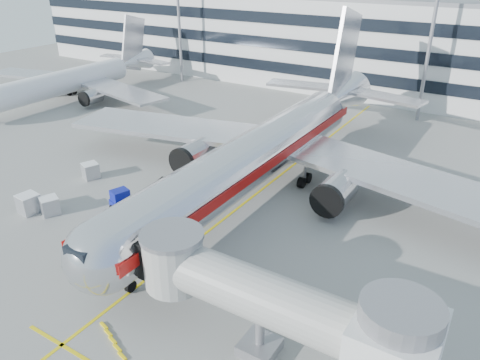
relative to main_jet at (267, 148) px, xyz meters
The scene contains 14 objects.
ground 12.46m from the main_jet, 90.00° to the right, with size 180.00×180.00×0.00m, color gray.
lead_in_line 4.57m from the main_jet, 90.00° to the right, with size 0.25×70.00×0.01m, color yellow.
stop_bar 26.07m from the main_jet, 90.00° to the right, with size 6.00×0.25×0.01m, color yellow.
main_jet is the anchor object (origin of this frame).
jet_bridge 23.18m from the main_jet, 58.30° to the right, with size 17.80×4.50×7.00m.
terminal 46.36m from the main_jet, 90.00° to the left, with size 150.00×24.25×15.60m.
light_mast_centre 33.08m from the main_jet, 75.20° to the left, with size 2.40×1.20×25.45m.
second_jet 43.93m from the main_jet, 165.39° to the left, with size 38.21×36.52×12.04m.
belt_loader 10.16m from the main_jet, 125.31° to the right, with size 4.96×2.57×2.31m.
baggage_tug 14.92m from the main_jet, 126.07° to the right, with size 3.20×2.52×2.13m.
cargo_container_left 21.21m from the main_jet, 132.26° to the right, with size 2.03×2.03×1.63m.
cargo_container_right 19.04m from the main_jet, 154.10° to the right, with size 2.00×2.00×1.64m.
cargo_container_front 23.07m from the main_jet, 134.24° to the right, with size 1.86×1.86×1.79m.
ramp_worker 14.30m from the main_jet, 112.40° to the right, with size 0.74×0.49×2.04m, color #85FF1A.
Camera 1 is at (20.56, -26.29, 21.54)m, focal length 35.00 mm.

